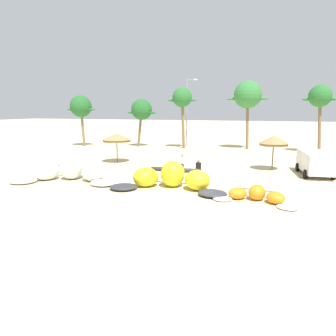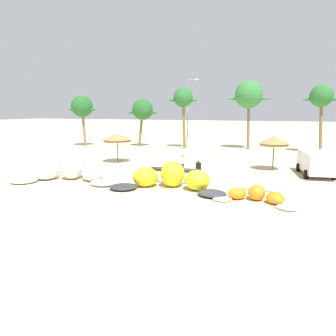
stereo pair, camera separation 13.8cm
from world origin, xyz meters
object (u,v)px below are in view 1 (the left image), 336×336
(person_near_kites, at_px, (198,171))
(person_by_umbrellas, at_px, (182,164))
(kite_left, at_px, (171,178))
(palm_leftmost, at_px, (81,107))
(beach_umbrella_middle, at_px, (274,141))
(palm_center_right, at_px, (320,97))
(parked_van, at_px, (315,161))
(palm_left, at_px, (142,110))
(lamppost_west, at_px, (187,110))
(kite_left_of_center, at_px, (256,195))
(kite_far_left, at_px, (69,172))
(palm_center_left, at_px, (248,95))
(palm_left_of_gap, at_px, (182,99))
(beach_umbrella_near_van, at_px, (117,138))

(person_near_kites, relative_size, person_by_umbrellas, 1.00)
(kite_left, height_order, palm_leftmost, palm_leftmost)
(beach_umbrella_middle, xyz_separation_m, palm_center_right, (4.90, 12.84, 4.00))
(kite_left, xyz_separation_m, person_near_kites, (1.30, 2.35, 0.15))
(beach_umbrella_middle, height_order, parked_van, beach_umbrella_middle)
(palm_left, xyz_separation_m, lamppost_west, (6.02, 2.07, 0.07))
(person_by_umbrellas, bearing_deg, kite_left_of_center, -44.10)
(kite_far_left, distance_m, lamppost_west, 23.73)
(person_near_kites, bearing_deg, palm_left, 123.96)
(beach_umbrella_middle, relative_size, palm_center_left, 0.34)
(person_near_kites, distance_m, palm_center_right, 22.28)
(kite_far_left, height_order, lamppost_west, lamppost_west)
(person_near_kites, bearing_deg, palm_center_right, 62.45)
(kite_left_of_center, distance_m, person_near_kites, 5.55)
(palm_center_left, bearing_deg, kite_left_of_center, -83.87)
(kite_far_left, relative_size, person_by_umbrellas, 4.92)
(palm_left_of_gap, bearing_deg, kite_left, -75.73)
(palm_left, relative_size, lamppost_west, 0.71)
(beach_umbrella_near_van, relative_size, palm_center_right, 0.36)
(person_near_kites, distance_m, person_by_umbrellas, 2.98)
(person_by_umbrellas, xyz_separation_m, palm_leftmost, (-18.86, 13.93, 4.70))
(kite_far_left, height_order, palm_left, palm_left)
(kite_left, height_order, palm_left_of_gap, palm_left_of_gap)
(kite_left_of_center, height_order, palm_center_right, palm_center_right)
(kite_far_left, bearing_deg, palm_left, 99.00)
(beach_umbrella_near_van, relative_size, person_near_kites, 1.77)
(person_by_umbrellas, xyz_separation_m, palm_center_left, (3.52, 18.01, 6.15))
(palm_leftmost, distance_m, palm_center_left, 22.79)
(palm_left_of_gap, bearing_deg, palm_center_left, 12.15)
(kite_left_of_center, xyz_separation_m, palm_left, (-16.66, 22.06, 4.75))
(palm_center_left, relative_size, lamppost_west, 0.95)
(beach_umbrella_middle, bearing_deg, palm_left, 145.04)
(parked_van, distance_m, palm_left_of_gap, 20.65)
(kite_far_left, height_order, kite_left_of_center, kite_far_left)
(palm_center_right, bearing_deg, person_by_umbrellas, -125.19)
(beach_umbrella_near_van, xyz_separation_m, person_by_umbrellas, (7.63, -3.24, -1.64))
(person_near_kites, relative_size, palm_center_right, 0.20)
(palm_leftmost, bearing_deg, palm_left_of_gap, 9.27)
(beach_umbrella_near_van, height_order, lamppost_west, lamppost_west)
(beach_umbrella_near_van, xyz_separation_m, lamppost_west, (3.07, 14.99, 2.70))
(beach_umbrella_middle, relative_size, palm_leftmost, 0.42)
(kite_left_of_center, xyz_separation_m, palm_center_left, (-2.57, 23.91, 6.63))
(palm_left, distance_m, lamppost_west, 6.37)
(parked_van, xyz_separation_m, palm_center_right, (1.71, 13.78, 5.47))
(beach_umbrella_near_van, bearing_deg, palm_leftmost, 136.41)
(palm_leftmost, height_order, lamppost_west, lamppost_west)
(palm_leftmost, height_order, palm_center_left, palm_center_left)
(person_near_kites, height_order, palm_center_right, palm_center_right)
(parked_van, bearing_deg, palm_leftmost, 159.32)
(person_near_kites, bearing_deg, palm_center_left, 85.36)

